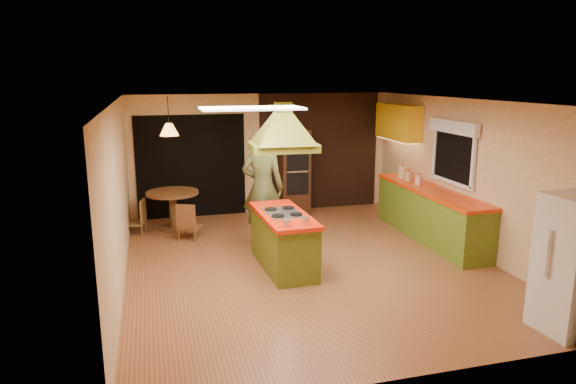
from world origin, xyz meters
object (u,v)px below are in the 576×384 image
object	(u,v)px
refrigerator	(574,264)
dining_table	(173,203)
kitchen_island	(283,240)
man	(263,188)
wall_oven	(294,172)
canister_large	(402,172)

from	to	relation	value
refrigerator	dining_table	bearing A→B (deg)	124.60
refrigerator	dining_table	world-z (taller)	refrigerator
kitchen_island	man	size ratio (longest dim) A/B	0.87
wall_oven	man	bearing A→B (deg)	-119.26
kitchen_island	canister_large	world-z (taller)	canister_large
kitchen_island	dining_table	world-z (taller)	kitchen_island
dining_table	kitchen_island	bearing A→B (deg)	-58.29
refrigerator	dining_table	size ratio (longest dim) A/B	1.62
refrigerator	canister_large	size ratio (longest dim) A/B	6.86
kitchen_island	dining_table	size ratio (longest dim) A/B	1.74
refrigerator	wall_oven	distance (m)	6.01
kitchen_island	wall_oven	distance (m)	3.22
wall_oven	dining_table	world-z (taller)	wall_oven
man	dining_table	size ratio (longest dim) A/B	2.01
refrigerator	wall_oven	size ratio (longest dim) A/B	0.89
man	refrigerator	size ratio (longest dim) A/B	1.24
kitchen_island	dining_table	bearing A→B (deg)	119.92
man	dining_table	world-z (taller)	man
refrigerator	wall_oven	bearing A→B (deg)	101.80
wall_oven	canister_large	distance (m)	2.26
canister_large	dining_table	bearing A→B (deg)	169.72
canister_large	refrigerator	bearing A→B (deg)	-92.27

